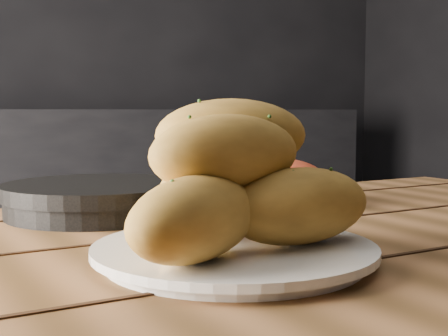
% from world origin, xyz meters
% --- Properties ---
extents(back_wall, '(4.00, 0.04, 2.70)m').
position_xyz_m(back_wall, '(0.00, 2.00, 1.35)').
color(back_wall, black).
rests_on(back_wall, ground).
extents(counter, '(2.80, 0.60, 0.90)m').
position_xyz_m(counter, '(0.00, 1.70, 0.45)').
color(counter, black).
rests_on(counter, ground).
extents(plate, '(0.27, 0.27, 0.02)m').
position_xyz_m(plate, '(-0.51, -0.57, 0.76)').
color(plate, white).
rests_on(plate, table).
extents(bread_rolls, '(0.30, 0.26, 0.14)m').
position_xyz_m(bread_rolls, '(-0.52, -0.57, 0.83)').
color(bread_rolls, '#BA8B33').
rests_on(bread_rolls, plate).
extents(skillet, '(0.38, 0.26, 0.05)m').
position_xyz_m(skillet, '(-0.54, -0.24, 0.77)').
color(skillet, black).
rests_on(skillet, table).
extents(bowl, '(0.19, 0.19, 0.07)m').
position_xyz_m(bowl, '(-0.27, -0.28, 0.78)').
color(bowl, white).
rests_on(bowl, table).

